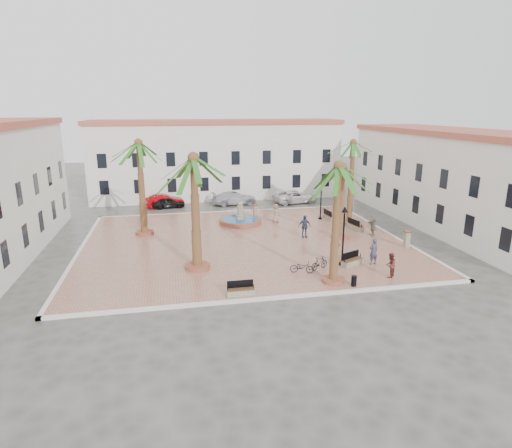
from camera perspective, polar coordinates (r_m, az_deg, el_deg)
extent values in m
plane|color=#56544F|center=(35.64, -1.58, -2.57)|extent=(120.00, 120.00, 0.00)
cube|color=#B67761|center=(35.62, -1.58, -2.45)|extent=(26.00, 22.00, 0.15)
cube|color=silver|center=(46.11, -3.92, 1.64)|extent=(26.30, 0.30, 0.16)
cube|color=silver|center=(25.57, 2.71, -9.80)|extent=(26.30, 0.30, 0.16)
cube|color=silver|center=(39.84, 17.18, -1.21)|extent=(0.30, 22.30, 0.16)
cube|color=silver|center=(35.90, -22.52, -3.50)|extent=(0.30, 22.30, 0.16)
cube|color=white|center=(54.14, -5.28, 8.39)|extent=(30.00, 7.00, 9.00)
cube|color=#BC5846|center=(53.78, -5.41, 13.42)|extent=(30.40, 7.40, 0.50)
cube|color=black|center=(51.26, -19.56, 4.59)|extent=(1.00, 0.12, 1.60)
cube|color=black|center=(50.85, -15.37, 4.85)|extent=(1.00, 0.12, 1.60)
cube|color=black|center=(50.72, -11.13, 5.08)|extent=(1.00, 0.12, 1.60)
cube|color=black|center=(50.87, -6.89, 5.29)|extent=(1.00, 0.12, 1.60)
cube|color=black|center=(51.29, -2.70, 5.46)|extent=(1.00, 0.12, 1.60)
cube|color=black|center=(51.98, 1.41, 5.61)|extent=(1.00, 0.12, 1.60)
cube|color=black|center=(52.92, 5.39, 5.72)|extent=(1.00, 0.12, 1.60)
cube|color=black|center=(54.11, 9.22, 5.80)|extent=(1.00, 0.12, 1.60)
cube|color=black|center=(50.83, -19.86, 7.91)|extent=(1.00, 0.12, 1.60)
cube|color=black|center=(50.42, -15.61, 8.20)|extent=(1.00, 0.12, 1.60)
cube|color=black|center=(50.29, -11.31, 8.45)|extent=(1.00, 0.12, 1.60)
cube|color=black|center=(50.44, -7.00, 8.65)|extent=(1.00, 0.12, 1.60)
cube|color=black|center=(50.87, -2.74, 8.80)|extent=(1.00, 0.12, 1.60)
cube|color=black|center=(51.56, 1.43, 8.89)|extent=(1.00, 0.12, 1.60)
cube|color=black|center=(52.51, 5.48, 8.95)|extent=(1.00, 0.12, 1.60)
cube|color=black|center=(53.71, 9.36, 8.96)|extent=(1.00, 0.12, 1.60)
cube|color=white|center=(44.31, 24.41, 5.26)|extent=(7.00, 26.00, 8.50)
cube|color=#BC5846|center=(43.86, 25.06, 11.04)|extent=(7.40, 26.40, 0.50)
cube|color=black|center=(33.85, 30.37, -1.80)|extent=(0.12, 1.00, 1.60)
cube|color=black|center=(36.57, 26.59, -0.16)|extent=(0.12, 1.00, 1.60)
cube|color=black|center=(39.46, 23.35, 1.24)|extent=(0.12, 1.00, 1.60)
cube|color=black|center=(42.47, 20.56, 2.44)|extent=(0.12, 1.00, 1.60)
cube|color=black|center=(45.59, 18.15, 3.48)|extent=(0.12, 1.00, 1.60)
cube|color=black|center=(48.79, 16.04, 4.38)|extent=(0.12, 1.00, 1.60)
cube|color=black|center=(52.06, 14.18, 5.16)|extent=(0.12, 1.00, 1.60)
cube|color=black|center=(35.98, 27.16, 4.45)|extent=(0.12, 1.00, 1.60)
cube|color=black|center=(38.91, 23.82, 5.53)|extent=(0.12, 1.00, 1.60)
cube|color=black|center=(41.96, 20.94, 6.44)|extent=(0.12, 1.00, 1.60)
cube|color=black|center=(45.11, 18.46, 7.21)|extent=(0.12, 1.00, 1.60)
cube|color=black|center=(48.35, 16.30, 7.87)|extent=(0.12, 1.00, 1.60)
cube|color=black|center=(51.64, 14.40, 8.44)|extent=(0.12, 1.00, 1.60)
cube|color=black|center=(30.58, -30.52, -3.47)|extent=(0.12, 1.00, 1.60)
cube|color=black|center=(34.21, -28.44, -1.37)|extent=(0.12, 1.00, 1.60)
cube|color=black|center=(37.92, -26.77, 0.32)|extent=(0.12, 1.00, 1.60)
cube|color=black|center=(41.69, -25.40, 1.71)|extent=(0.12, 1.00, 1.60)
cube|color=black|center=(45.49, -24.25, 2.86)|extent=(0.12, 1.00, 1.60)
cube|color=black|center=(33.58, -29.09, 3.54)|extent=(0.12, 1.00, 1.60)
cube|color=black|center=(37.35, -27.32, 4.77)|extent=(0.12, 1.00, 1.60)
cube|color=black|center=(41.16, -25.87, 5.77)|extent=(0.12, 1.00, 1.60)
cube|color=black|center=(45.01, -24.66, 6.59)|extent=(0.12, 1.00, 1.60)
cylinder|color=#A8553D|center=(41.27, -2.10, 0.41)|extent=(4.05, 4.05, 0.39)
cylinder|color=#194C8C|center=(41.22, -2.11, 0.65)|extent=(3.57, 3.57, 0.06)
cylinder|color=gray|center=(41.22, -2.11, 0.67)|extent=(0.87, 0.87, 0.77)
cylinder|color=gray|center=(41.03, -2.12, 1.72)|extent=(0.58, 0.58, 1.16)
sphere|color=gray|center=(40.87, -2.13, 2.70)|extent=(0.42, 0.42, 0.42)
cylinder|color=#A8553D|center=(38.94, -14.61, -1.10)|extent=(1.59, 1.59, 0.24)
cylinder|color=brown|center=(38.04, -15.01, 4.65)|extent=(0.52, 0.52, 7.71)
sphere|color=brown|center=(37.56, -15.41, 10.43)|extent=(0.70, 0.70, 0.70)
cylinder|color=#A8553D|center=(30.04, -7.80, -5.60)|extent=(1.76, 1.76, 0.26)
cylinder|color=brown|center=(28.91, -8.07, 1.48)|extent=(0.57, 0.57, 7.36)
sphere|color=brown|center=(28.27, -8.35, 8.74)|extent=(0.77, 0.77, 0.77)
cylinder|color=#A8553D|center=(27.98, 10.22, -7.37)|extent=(1.43, 1.43, 0.21)
cylinder|color=brown|center=(26.79, 10.59, 0.02)|extent=(0.46, 0.46, 7.24)
sphere|color=brown|center=(26.09, 10.98, 7.71)|extent=(0.62, 0.62, 0.62)
cylinder|color=#A8553D|center=(37.18, 11.09, -1.68)|extent=(1.46, 1.46, 0.22)
cylinder|color=brown|center=(36.42, 11.33, 2.94)|extent=(0.48, 0.48, 5.91)
sphere|color=brown|center=(35.92, 11.58, 7.54)|extent=(0.64, 0.64, 0.64)
cylinder|color=#A8553D|center=(42.15, 12.27, 0.27)|extent=(1.48, 1.48, 0.22)
cylinder|color=brown|center=(41.35, 12.57, 5.43)|extent=(0.48, 0.48, 7.47)
sphere|color=brown|center=(40.90, 12.87, 10.59)|extent=(0.65, 0.65, 0.65)
cube|color=gray|center=(25.63, -2.05, -9.11)|extent=(1.67, 0.52, 0.37)
cube|color=#56351E|center=(25.54, -2.05, -8.68)|extent=(1.58, 0.47, 0.06)
cube|color=black|center=(25.62, -2.13, -7.98)|extent=(1.57, 0.05, 0.46)
cylinder|color=black|center=(25.40, -3.83, -8.57)|extent=(0.05, 0.05, 0.28)
cylinder|color=black|center=(25.62, -0.30, -8.32)|extent=(0.05, 0.05, 0.28)
cube|color=gray|center=(31.04, 12.73, -5.02)|extent=(1.84, 1.24, 0.40)
cube|color=#56351E|center=(30.97, 12.75, -4.62)|extent=(1.73, 1.16, 0.06)
cube|color=black|center=(31.01, 12.48, -4.05)|extent=(1.54, 0.75, 0.49)
cylinder|color=black|center=(30.33, 11.71, -4.75)|extent=(0.05, 0.05, 0.30)
cylinder|color=black|center=(31.54, 13.77, -4.09)|extent=(0.05, 0.05, 0.30)
cube|color=gray|center=(40.04, 13.12, -0.42)|extent=(0.94, 1.98, 0.42)
cube|color=#56351E|center=(39.98, 13.14, -0.09)|extent=(0.87, 1.86, 0.06)
cube|color=black|center=(39.78, 12.89, 0.28)|extent=(0.40, 1.77, 0.53)
cylinder|color=black|center=(39.25, 13.90, -0.23)|extent=(0.05, 0.05, 0.32)
cylinder|color=black|center=(40.65, 12.42, 0.40)|extent=(0.05, 0.05, 0.32)
cube|color=gray|center=(43.13, 9.77, 0.86)|extent=(0.72, 1.86, 0.40)
cube|color=#56351E|center=(43.07, 9.78, 1.16)|extent=(0.66, 1.76, 0.06)
cube|color=black|center=(42.91, 9.53, 1.50)|extent=(0.21, 1.71, 0.51)
cylinder|color=black|center=(42.30, 10.30, 1.05)|extent=(0.05, 0.05, 0.30)
cylinder|color=black|center=(43.79, 9.30, 1.58)|extent=(0.05, 0.05, 0.30)
cylinder|color=black|center=(31.01, 11.37, -5.19)|extent=(0.38, 0.38, 0.17)
cylinder|color=black|center=(30.40, 11.56, -1.81)|extent=(0.13, 0.13, 3.78)
cone|color=black|center=(29.88, 11.77, 1.95)|extent=(0.46, 0.46, 0.42)
sphere|color=beige|center=(29.91, 11.75, 1.66)|extent=(0.25, 0.25, 0.25)
cylinder|color=black|center=(43.16, 8.56, 0.76)|extent=(0.36, 0.36, 0.16)
cylinder|color=black|center=(42.74, 8.66, 3.14)|extent=(0.12, 0.12, 3.62)
cone|color=black|center=(42.38, 8.76, 5.73)|extent=(0.44, 0.44, 0.40)
sphere|color=beige|center=(42.41, 8.75, 5.53)|extent=(0.24, 0.24, 0.24)
cube|color=gray|center=(30.76, 10.51, -4.04)|extent=(0.52, 0.52, 1.46)
cube|color=#A8553D|center=(30.51, 10.58, -2.65)|extent=(0.65, 0.65, 0.11)
cube|color=gray|center=(43.26, -0.09, 1.69)|extent=(0.45, 0.45, 1.22)
cube|color=#A8553D|center=(43.11, -0.09, 2.54)|extent=(0.57, 0.57, 0.09)
cube|color=gray|center=(35.98, 19.46, -2.00)|extent=(0.40, 0.40, 1.25)
cube|color=#A8553D|center=(35.80, 19.55, -0.97)|extent=(0.49, 0.49, 0.10)
cylinder|color=black|center=(27.53, 12.92, -7.40)|extent=(0.34, 0.34, 0.66)
imported|color=#383952|center=(31.35, 15.39, -3.53)|extent=(0.78, 0.60, 1.91)
imported|color=black|center=(28.99, 6.14, -5.72)|extent=(1.69, 1.05, 0.84)
imported|color=#57241E|center=(29.36, 17.48, -5.25)|extent=(1.01, 1.01, 1.65)
imported|color=black|center=(29.73, 8.45, -5.18)|extent=(1.56, 1.08, 0.92)
imported|color=#947560|center=(41.27, 2.65, 1.45)|extent=(1.07, 0.95, 1.84)
imported|color=#313954|center=(36.69, 6.48, -0.30)|extent=(1.18, 0.56, 1.96)
imported|color=#4F4F54|center=(45.04, -14.57, 2.00)|extent=(0.74, 1.12, 1.62)
imported|color=gray|center=(38.33, 15.33, -0.18)|extent=(0.86, 1.77, 1.83)
imported|color=black|center=(49.06, -11.61, 2.84)|extent=(3.83, 1.94, 1.25)
imported|color=#920008|center=(49.47, -12.17, 3.04)|extent=(4.61, 2.16, 1.46)
imported|color=#B8B6C0|center=(49.78, -2.88, 3.46)|extent=(5.35, 2.64, 1.49)
imported|color=silver|center=(50.82, 5.30, 3.64)|extent=(5.64, 3.37, 1.47)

